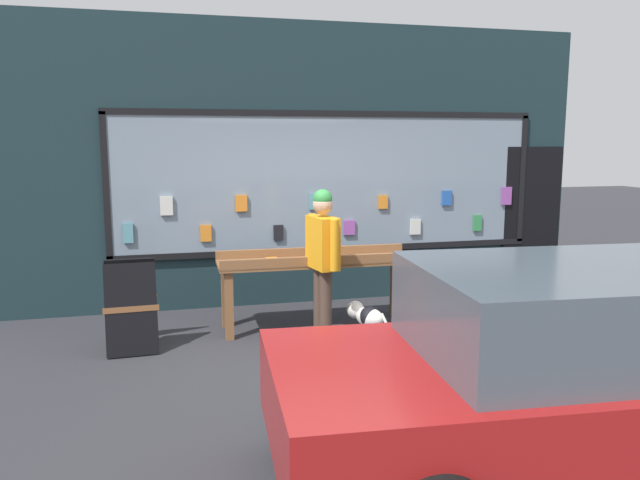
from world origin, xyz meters
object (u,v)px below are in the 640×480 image
(small_dog, at_px, (367,316))
(sandwich_board_sign, at_px, (131,304))
(parked_car, at_px, (603,366))
(display_table_main, at_px, (317,267))
(person_browsing, at_px, (323,253))

(small_dog, height_order, sandwich_board_sign, sandwich_board_sign)
(sandwich_board_sign, relative_size, parked_car, 0.21)
(display_table_main, distance_m, parked_car, 3.79)
(sandwich_board_sign, bearing_deg, person_browsing, -8.84)
(small_dog, bearing_deg, person_browsing, 45.75)
(person_browsing, distance_m, parked_car, 3.37)
(display_table_main, xyz_separation_m, small_dog, (0.42, -0.60, -0.45))
(person_browsing, height_order, sandwich_board_sign, person_browsing)
(display_table_main, bearing_deg, person_browsing, -96.61)
(person_browsing, xyz_separation_m, small_dog, (0.47, -0.14, -0.71))
(small_dog, height_order, parked_car, parked_car)
(small_dog, distance_m, parked_car, 3.14)
(sandwich_board_sign, bearing_deg, display_table_main, 3.95)
(display_table_main, relative_size, person_browsing, 1.39)
(parked_car, bearing_deg, person_browsing, 112.54)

